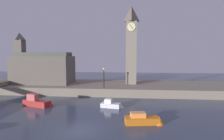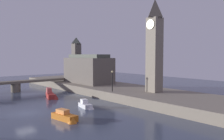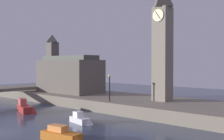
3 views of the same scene
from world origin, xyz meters
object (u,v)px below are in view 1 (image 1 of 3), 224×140
boat_dinghy_red (38,102)px  boat_ferry_white (113,105)px  parliament_hall (42,68)px  clock_tower (131,44)px  streetlamp (104,75)px  boat_patrol_orange (145,120)px

boat_dinghy_red → boat_ferry_white: (10.95, 0.37, -0.19)m
parliament_hall → boat_dinghy_red: 13.50m
clock_tower → boat_dinghy_red: bearing=-137.1°
streetlamp → clock_tower: bearing=46.9°
streetlamp → boat_patrol_orange: size_ratio=0.83×
boat_patrol_orange → boat_dinghy_red: boat_dinghy_red is taller
clock_tower → boat_patrol_orange: size_ratio=3.61×
clock_tower → boat_patrol_orange: clock_tower is taller
boat_ferry_white → clock_tower: bearing=77.4°
boat_patrol_orange → clock_tower: bearing=94.2°
boat_patrol_orange → parliament_hall: bearing=139.8°
streetlamp → boat_patrol_orange: 14.65m
parliament_hall → boat_patrol_orange: (20.25, -17.11, -4.33)m
clock_tower → parliament_hall: bearing=-177.0°
boat_ferry_white → boat_dinghy_red: bearing=-178.1°
clock_tower → boat_ferry_white: bearing=-102.6°
clock_tower → parliament_hall: 19.58m
parliament_hall → streetlamp: size_ratio=3.30×
clock_tower → boat_ferry_white: size_ratio=4.64×
boat_dinghy_red → boat_ferry_white: size_ratio=1.45×
parliament_hall → boat_ferry_white: parliament_hall is taller
streetlamp → boat_dinghy_red: (-8.74, -7.40, -3.20)m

